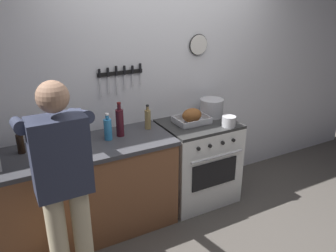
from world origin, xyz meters
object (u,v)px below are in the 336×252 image
stock_pot (212,108)px  saucepan (229,121)px  cutting_board (58,153)px  bottle_wine_red (120,122)px  roasting_pan (192,117)px  bottle_vinegar (148,119)px  bottle_soy_sauce (20,143)px  person_cook (63,179)px  stove (198,161)px  bottle_dish_soap (108,129)px

stock_pot → saucepan: stock_pot is taller
cutting_board → bottle_wine_red: (0.60, 0.11, 0.13)m
roasting_pan → cutting_board: bearing=-176.7°
bottle_vinegar → bottle_soy_sauce: bearing=179.4°
roasting_pan → bottle_soy_sauce: size_ratio=1.63×
bottle_soy_sauce → bottle_vinegar: size_ratio=0.87×
cutting_board → stock_pot: bearing=5.3°
bottle_vinegar → person_cook: bearing=-145.1°
stock_pot → bottle_vinegar: bearing=-179.9°
person_cook → bottle_wine_red: 0.94m
bottle_soy_sauce → person_cook: bearing=-74.6°
stove → bottle_wine_red: (-0.84, 0.07, 0.59)m
bottle_vinegar → stove: bearing=-11.1°
stock_pot → bottle_soy_sauce: bearing=179.7°
saucepan → cutting_board: (-1.65, 0.18, -0.04)m
stove → roasting_pan: 0.52m
roasting_pan → bottle_vinegar: (-0.47, 0.08, 0.04)m
stock_pot → bottle_wine_red: bottle_wine_red is taller
cutting_board → saucepan: bearing=-6.1°
saucepan → bottle_wine_red: size_ratio=0.43×
stock_pot → bottle_soy_sauce: 1.94m
stove → bottle_dish_soap: bottle_dish_soap is taller
cutting_board → person_cook: bearing=-98.0°
bottle_soy_sauce → roasting_pan: bearing=-3.0°
cutting_board → bottle_vinegar: (0.91, 0.15, 0.09)m
person_cook → bottle_dish_soap: 0.83m
stock_pot → bottle_wine_red: (-1.07, -0.04, 0.04)m
stove → cutting_board: 1.51m
person_cook → cutting_board: size_ratio=4.61×
stock_pot → cutting_board: size_ratio=0.70×
person_cook → cutting_board: 0.54m
roasting_pan → cutting_board: 1.37m
bottle_dish_soap → cutting_board: bearing=-169.7°
person_cook → stock_pot: person_cook is taller
bottle_soy_sauce → bottle_dish_soap: (0.74, -0.08, 0.02)m
roasting_pan → saucepan: (0.28, -0.26, -0.01)m
cutting_board → bottle_dish_soap: bottle_dish_soap is taller
stove → roasting_pan: (-0.07, 0.03, 0.52)m
person_cook → bottle_vinegar: (0.98, 0.68, 0.05)m
saucepan → bottle_soy_sauce: bottle_soy_sauce is taller
person_cook → bottle_dish_soap: person_cook is taller
roasting_pan → saucepan: size_ratio=2.49×
stock_pot → cutting_board: stock_pot is taller
stock_pot → stove: bearing=-155.0°
person_cook → bottle_wine_red: bearing=-53.2°
person_cook → bottle_vinegar: bearing=-62.0°
stove → bottle_dish_soap: size_ratio=3.57×
saucepan → bottle_dish_soap: bottle_dish_soap is taller
stove → saucepan: size_ratio=6.37×
person_cook → stock_pot: 1.88m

